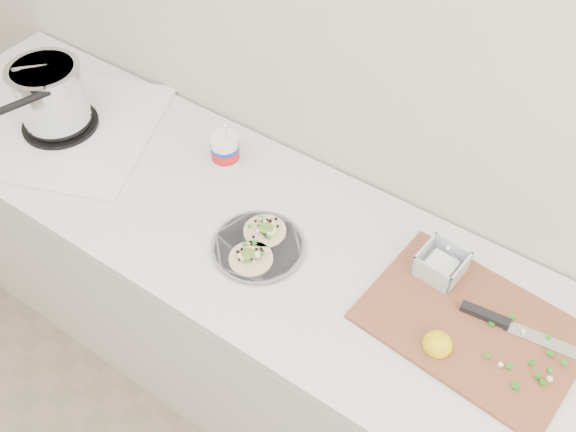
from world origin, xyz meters
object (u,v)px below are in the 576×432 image
Objects in this scene: tub at (225,148)px; taco_plate at (258,244)px; cutboard at (471,316)px; stove at (54,106)px.

taco_plate is at bearing -37.62° from tub.
tub is at bearing 142.38° from taco_plate.
cutboard is (0.57, 0.11, 0.00)m from taco_plate.
stove reaches higher than cutboard.
stove is 1.40m from cutboard.
stove is 0.57m from tub.
stove is at bearing -172.00° from cutboard.
tub is at bearing -3.66° from stove.
cutboard is at bearing -6.83° from tub.
taco_plate is at bearing -163.80° from cutboard.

